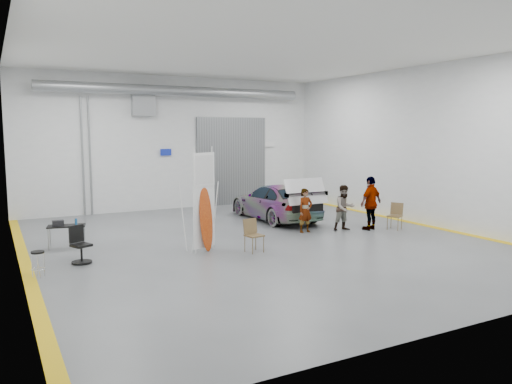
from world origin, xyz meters
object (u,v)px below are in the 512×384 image
work_table (64,226)px  office_chair (81,247)px  sedan_car (275,202)px  folding_chair_near (254,242)px  person_c (371,203)px  shop_stool (38,264)px  surfboard_display (202,210)px  person_b (345,208)px  person_a (305,210)px  folding_chair_far (394,221)px

work_table → office_chair: 2.10m
sedan_car → folding_chair_near: size_ratio=5.06×
person_c → work_table: 10.36m
shop_stool → office_chair: bearing=38.4°
person_c → surfboard_display: size_ratio=0.63×
person_b → person_c: bearing=-16.8°
person_a → shop_stool: 8.91m
surfboard_display → work_table: surfboard_display is taller
sedan_car → folding_chair_near: (-3.33, -4.46, -0.41)m
person_b → person_c: size_ratio=0.84×
folding_chair_far → person_a: bearing=-136.7°
folding_chair_far → shop_stool: 11.91m
person_c → shop_stool: bearing=-10.8°
person_a → folding_chair_far: person_a is taller
sedan_car → person_a: person_a is taller
folding_chair_near → office_chair: bearing=158.9°
person_a → person_b: person_b is taller
person_a → person_c: person_c is taller
person_c → shop_stool: size_ratio=3.01×
shop_stool → folding_chair_far: bearing=1.9°
surfboard_display → folding_chair_far: 7.46m
work_table → person_a: bearing=-10.8°
folding_chair_far → office_chair: (-10.77, 0.50, 0.14)m
folding_chair_near → person_a: bearing=22.4°
person_b → surfboard_display: surfboard_display is taller
folding_chair_near → person_b: bearing=9.4°
person_c → folding_chair_near: 5.41m
person_b → shop_stool: person_b is taller
person_b → shop_stool: bearing=-168.8°
folding_chair_far → surfboard_display: bearing=-118.5°
person_a → folding_chair_far: bearing=-23.8°
sedan_car → person_a: 2.78m
person_a → sedan_car: bearing=77.5°
surfboard_display → office_chair: size_ratio=3.09×
person_c → folding_chair_near: bearing=-4.2°
sedan_car → person_c: bearing=119.9°
person_b → office_chair: (-9.07, -0.23, -0.38)m
shop_stool → surfboard_display: bearing=6.8°
surfboard_display → folding_chair_far: bearing=-24.3°
work_table → office_chair: size_ratio=1.18×
person_a → person_b: 1.48m
sedan_car → person_a: bearing=82.7°
surfboard_display → office_chair: surfboard_display is taller
person_b → work_table: (-9.22, 1.85, -0.13)m
person_a → office_chair: bearing=179.8°
shop_stool → work_table: size_ratio=0.55×
folding_chair_near → person_c: bearing=2.9°
person_b → office_chair: bearing=-173.7°
surfboard_display → work_table: bearing=121.9°
folding_chair_near → work_table: bearing=138.9°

